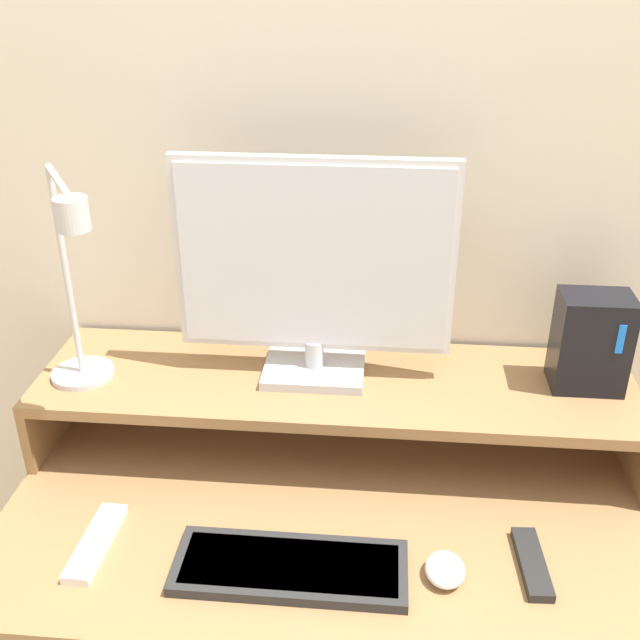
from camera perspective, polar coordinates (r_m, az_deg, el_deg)
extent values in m
cube|color=beige|center=(1.45, 1.91, 12.85)|extent=(6.00, 0.05, 2.50)
cube|color=olive|center=(1.38, 0.59, -14.00)|extent=(1.13, 0.66, 0.03)
cube|color=olive|center=(1.75, -19.08, -21.01)|extent=(0.03, 0.66, 0.68)
cube|color=olive|center=(1.60, -19.22, -5.82)|extent=(0.02, 0.31, 0.13)
cube|color=olive|center=(1.55, 22.44, -7.77)|extent=(0.02, 0.31, 0.13)
cube|color=olive|center=(1.43, 1.19, -4.80)|extent=(1.13, 0.31, 0.02)
cube|color=#BCBCC1|center=(1.44, -0.43, -3.73)|extent=(0.19, 0.15, 0.02)
cylinder|color=#BCBCC1|center=(1.42, -0.43, -2.53)|extent=(0.04, 0.04, 0.05)
cube|color=silver|center=(1.34, -0.44, 4.84)|extent=(0.50, 0.02, 0.36)
cube|color=silver|center=(1.33, -0.49, 4.67)|extent=(0.48, 0.01, 0.34)
cylinder|color=silver|center=(1.50, -17.61, -3.90)|extent=(0.12, 0.12, 0.01)
cylinder|color=silver|center=(1.41, -18.75, 3.23)|extent=(0.01, 0.01, 0.39)
cylinder|color=silver|center=(1.26, -19.32, 9.95)|extent=(0.11, 0.17, 0.01)
cylinder|color=silver|center=(1.17, -18.37, 7.67)|extent=(0.05, 0.05, 0.05)
cube|color=black|center=(1.45, 19.93, -1.57)|extent=(0.13, 0.09, 0.18)
cube|color=#1972F2|center=(1.40, 21.94, -1.38)|extent=(0.01, 0.00, 0.06)
cube|color=#282828|center=(1.24, -2.28, -18.34)|extent=(0.37, 0.14, 0.02)
cube|color=black|center=(1.24, -2.28, -18.17)|extent=(0.34, 0.11, 0.01)
ellipsoid|color=white|center=(1.24, 9.50, -18.24)|extent=(0.06, 0.08, 0.03)
cube|color=white|center=(1.33, -16.70, -15.94)|extent=(0.05, 0.17, 0.02)
cube|color=black|center=(1.29, 15.85, -17.41)|extent=(0.05, 0.15, 0.02)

